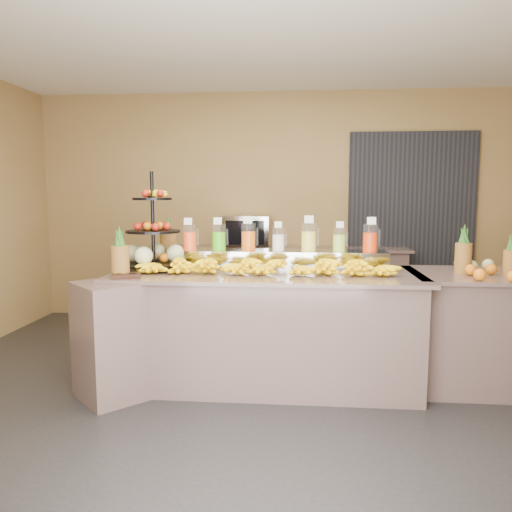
# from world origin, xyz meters

# --- Properties ---
(ground) EXTENTS (6.00, 6.00, 0.00)m
(ground) POSITION_xyz_m (0.00, 0.00, 0.00)
(ground) COLOR black
(ground) RESTS_ON ground
(room_envelope) EXTENTS (6.04, 5.02, 2.82)m
(room_envelope) POSITION_xyz_m (0.19, 0.79, 1.88)
(room_envelope) COLOR olive
(room_envelope) RESTS_ON ground
(buffet_counter) EXTENTS (2.75, 1.25, 0.93)m
(buffet_counter) POSITION_xyz_m (-0.12, 0.26, 0.47)
(buffet_counter) COLOR gray
(buffet_counter) RESTS_ON ground
(right_counter) EXTENTS (1.08, 0.88, 0.93)m
(right_counter) POSITION_xyz_m (1.70, 0.40, 0.47)
(right_counter) COLOR gray
(right_counter) RESTS_ON ground
(back_ledge) EXTENTS (3.10, 0.55, 0.93)m
(back_ledge) POSITION_xyz_m (0.00, 2.25, 0.47)
(back_ledge) COLOR gray
(back_ledge) RESTS_ON ground
(pitcher_tray) EXTENTS (1.85, 0.30, 0.15)m
(pitcher_tray) POSITION_xyz_m (0.08, 0.58, 1.01)
(pitcher_tray) COLOR gray
(pitcher_tray) RESTS_ON buffet_counter
(juice_pitcher_orange_a) EXTENTS (0.12, 0.12, 0.29)m
(juice_pitcher_orange_a) POSITION_xyz_m (-0.70, 0.58, 1.18)
(juice_pitcher_orange_a) COLOR silver
(juice_pitcher_orange_a) RESTS_ON pitcher_tray
(juice_pitcher_green) EXTENTS (0.12, 0.13, 0.30)m
(juice_pitcher_green) POSITION_xyz_m (-0.44, 0.58, 1.18)
(juice_pitcher_green) COLOR silver
(juice_pitcher_green) RESTS_ON pitcher_tray
(juice_pitcher_orange_b) EXTENTS (0.13, 0.13, 0.31)m
(juice_pitcher_orange_b) POSITION_xyz_m (-0.18, 0.58, 1.18)
(juice_pitcher_orange_b) COLOR silver
(juice_pitcher_orange_b) RESTS_ON pitcher_tray
(juice_pitcher_milk) EXTENTS (0.11, 0.11, 0.26)m
(juice_pitcher_milk) POSITION_xyz_m (0.08, 0.58, 1.17)
(juice_pitcher_milk) COLOR silver
(juice_pitcher_milk) RESTS_ON pitcher_tray
(juice_pitcher_lemon) EXTENTS (0.13, 0.13, 0.32)m
(juice_pitcher_lemon) POSITION_xyz_m (0.34, 0.58, 1.19)
(juice_pitcher_lemon) COLOR silver
(juice_pitcher_lemon) RESTS_ON pitcher_tray
(juice_pitcher_lime) EXTENTS (0.11, 0.11, 0.26)m
(juice_pitcher_lime) POSITION_xyz_m (0.60, 0.58, 1.17)
(juice_pitcher_lime) COLOR silver
(juice_pitcher_lime) RESTS_ON pitcher_tray
(juice_pitcher_orange_c) EXTENTS (0.13, 0.13, 0.30)m
(juice_pitcher_orange_c) POSITION_xyz_m (0.86, 0.58, 1.18)
(juice_pitcher_orange_c) COLOR silver
(juice_pitcher_orange_c) RESTS_ON pitcher_tray
(banana_heap) EXTENTS (2.06, 0.19, 0.17)m
(banana_heap) POSITION_xyz_m (-0.00, 0.23, 1.00)
(banana_heap) COLOR yellow
(banana_heap) RESTS_ON buffet_counter
(fruit_stand) EXTENTS (0.67, 0.67, 0.82)m
(fruit_stand) POSITION_xyz_m (-0.94, 0.41, 1.14)
(fruit_stand) COLOR black
(fruit_stand) RESTS_ON buffet_counter
(condiment_caddy) EXTENTS (0.25, 0.22, 0.03)m
(condiment_caddy) POSITION_xyz_m (-1.05, -0.06, 0.95)
(condiment_caddy) COLOR black
(condiment_caddy) RESTS_ON buffet_counter
(pineapple_left_a) EXTENTS (0.14, 0.14, 0.40)m
(pineapple_left_a) POSITION_xyz_m (-1.11, -0.01, 1.08)
(pineapple_left_a) COLOR brown
(pineapple_left_a) RESTS_ON buffet_counter
(pineapple_left_b) EXTENTS (0.15, 0.15, 0.44)m
(pineapple_left_b) POSITION_xyz_m (-0.93, 0.72, 1.10)
(pineapple_left_b) COLOR brown
(pineapple_left_b) RESTS_ON buffet_counter
(right_fruit_pile) EXTENTS (0.46, 0.44, 0.24)m
(right_fruit_pile) POSITION_xyz_m (1.73, 0.25, 1.01)
(right_fruit_pile) COLOR brown
(right_fruit_pile) RESTS_ON right_counter
(oven_warmer) EXTENTS (0.57, 0.40, 0.37)m
(oven_warmer) POSITION_xyz_m (-0.38, 2.25, 1.12)
(oven_warmer) COLOR gray
(oven_warmer) RESTS_ON back_ledge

